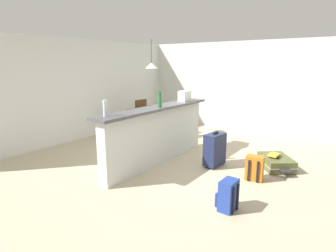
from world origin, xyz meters
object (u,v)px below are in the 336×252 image
at_px(bottle_green, 160,99).
at_px(backpack_blue, 228,196).
at_px(dining_chair_near_partition, 168,119).
at_px(book_stack, 274,155).
at_px(backpack_orange, 255,168).
at_px(dining_chair_far_side, 139,114).
at_px(suitcase_flat_olive, 276,162).
at_px(bottle_blue, 188,95).
at_px(grocery_bag, 185,96).
at_px(bottle_clear, 105,108).
at_px(pendant_lamp, 152,66).
at_px(suitcase_upright_navy, 215,149).
at_px(dining_table, 152,112).

bearing_deg(bottle_green, backpack_blue, -115.02).
xyz_separation_m(dining_chair_near_partition, book_stack, (-0.46, -2.76, -0.26)).
bearing_deg(backpack_blue, backpack_orange, 2.01).
height_order(dining_chair_far_side, backpack_orange, dining_chair_far_side).
xyz_separation_m(suitcase_flat_olive, backpack_blue, (-1.92, 0.11, 0.09)).
bearing_deg(dining_chair_near_partition, suitcase_flat_olive, -99.09).
distance_m(bottle_blue, book_stack, 2.24).
relative_size(suitcase_flat_olive, backpack_blue, 2.04).
bearing_deg(backpack_orange, grocery_bag, 70.57).
xyz_separation_m(bottle_green, suitcase_flat_olive, (1.09, -1.88, -1.15)).
bearing_deg(dining_chair_near_partition, bottle_blue, -110.95).
relative_size(bottle_clear, pendant_lamp, 0.33).
height_order(bottle_green, dining_chair_far_side, bottle_green).
height_order(suitcase_flat_olive, backpack_orange, backpack_orange).
xyz_separation_m(suitcase_flat_olive, suitcase_upright_navy, (-0.57, 0.99, 0.22)).
relative_size(dining_table, backpack_blue, 2.62).
xyz_separation_m(bottle_clear, bottle_blue, (2.44, 0.03, -0.02)).
bearing_deg(suitcase_upright_navy, bottle_blue, 55.61).
xyz_separation_m(bottle_green, pendant_lamp, (1.62, 1.51, 0.58)).
height_order(bottle_green, dining_chair_near_partition, bottle_green).
bearing_deg(pendant_lamp, bottle_clear, -154.02).
distance_m(suitcase_flat_olive, backpack_orange, 0.77).
distance_m(bottle_green, grocery_bag, 0.98).
bearing_deg(bottle_green, backpack_orange, -78.86).
distance_m(grocery_bag, dining_table, 1.62).
distance_m(pendant_lamp, backpack_orange, 3.85).
xyz_separation_m(dining_chair_near_partition, suitcase_upright_navy, (-1.02, -1.81, -0.19)).
height_order(dining_chair_far_side, pendant_lamp, pendant_lamp).
xyz_separation_m(suitcase_flat_olive, backpack_orange, (-0.75, 0.15, 0.09)).
distance_m(bottle_clear, suitcase_flat_olive, 3.25).
xyz_separation_m(dining_table, pendant_lamp, (0.06, 0.03, 1.20)).
height_order(backpack_blue, backpack_orange, same).
bearing_deg(grocery_bag, suitcase_upright_navy, -114.92).
bearing_deg(backpack_orange, backpack_blue, -177.99).
distance_m(grocery_bag, dining_chair_near_partition, 1.23).
height_order(dining_chair_near_partition, suitcase_flat_olive, dining_chair_near_partition).
height_order(bottle_blue, dining_table, bottle_blue).
xyz_separation_m(backpack_blue, backpack_orange, (1.17, 0.04, 0.00)).
height_order(pendant_lamp, backpack_orange, pendant_lamp).
height_order(bottle_blue, suitcase_upright_navy, bottle_blue).
relative_size(dining_table, backpack_orange, 2.62).
xyz_separation_m(dining_table, dining_chair_far_side, (0.07, 0.52, -0.13)).
bearing_deg(suitcase_flat_olive, backpack_blue, 176.71).
xyz_separation_m(pendant_lamp, suitcase_upright_navy, (-1.09, -2.40, -1.51)).
bearing_deg(book_stack, pendant_lamp, 80.77).
bearing_deg(pendant_lamp, backpack_orange, -111.56).
distance_m(dining_chair_near_partition, suitcase_upright_navy, 2.08).
bearing_deg(backpack_orange, bottle_blue, 64.30).
bearing_deg(pendant_lamp, backpack_blue, -126.70).
relative_size(suitcase_flat_olive, suitcase_upright_navy, 1.28).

